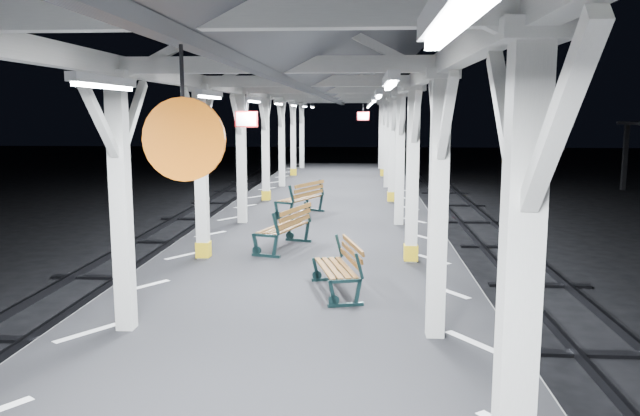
# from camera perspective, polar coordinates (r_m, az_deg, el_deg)

# --- Properties ---
(ground) EXTENTS (120.00, 120.00, 0.00)m
(ground) POSITION_cam_1_polar(r_m,az_deg,el_deg) (10.43, -2.28, -12.69)
(ground) COLOR black
(ground) RESTS_ON ground
(platform) EXTENTS (6.00, 50.00, 1.00)m
(platform) POSITION_cam_1_polar(r_m,az_deg,el_deg) (10.26, -2.30, -10.09)
(platform) COLOR black
(platform) RESTS_ON ground
(hazard_stripes_left) EXTENTS (1.00, 48.00, 0.01)m
(hazard_stripes_left) POSITION_cam_1_polar(r_m,az_deg,el_deg) (10.65, -15.63, -6.87)
(hazard_stripes_left) COLOR silver
(hazard_stripes_left) RESTS_ON platform
(hazard_stripes_right) EXTENTS (1.00, 48.00, 0.01)m
(hazard_stripes_right) POSITION_cam_1_polar(r_m,az_deg,el_deg) (10.15, 11.69, -7.50)
(hazard_stripes_right) COLOR silver
(hazard_stripes_right) RESTS_ON platform
(track_left) EXTENTS (2.20, 60.00, 0.16)m
(track_left) POSITION_cam_1_polar(r_m,az_deg,el_deg) (11.99, -27.21, -10.39)
(track_left) COLOR #2D2D33
(track_left) RESTS_ON ground
(track_right) EXTENTS (2.20, 60.00, 0.16)m
(track_right) POSITION_cam_1_polar(r_m,az_deg,el_deg) (11.08, 25.01, -11.80)
(track_right) COLOR #2D2D33
(track_right) RESTS_ON ground
(canopy) EXTENTS (5.40, 49.00, 4.65)m
(canopy) POSITION_cam_1_polar(r_m,az_deg,el_deg) (9.73, -2.46, 13.13)
(canopy) COLOR silver
(canopy) RESTS_ON platform
(bench_near) EXTENTS (0.89, 1.57, 0.81)m
(bench_near) POSITION_cam_1_polar(r_m,az_deg,el_deg) (9.80, 1.96, -5.33)
(bench_near) COLOR #12292A
(bench_near) RESTS_ON platform
(bench_mid) EXTENTS (1.08, 1.78, 0.90)m
(bench_mid) POSITION_cam_1_polar(r_m,az_deg,el_deg) (12.87, -3.02, -1.70)
(bench_mid) COLOR #12292A
(bench_mid) RESTS_ON platform
(bench_far) EXTENTS (1.28, 1.83, 0.94)m
(bench_far) POSITION_cam_1_polar(r_m,az_deg,el_deg) (17.10, -1.56, 0.96)
(bench_far) COLOR #12292A
(bench_far) RESTS_ON platform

